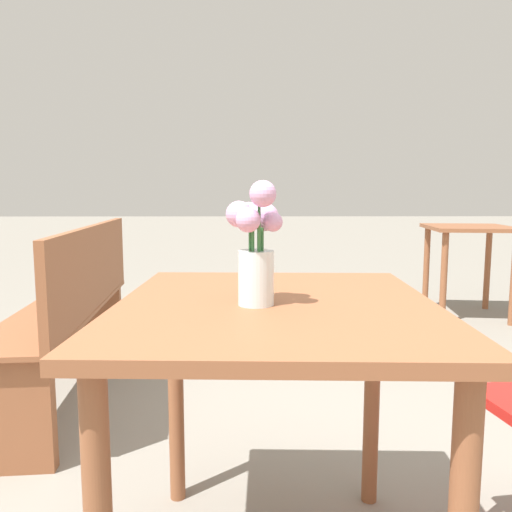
% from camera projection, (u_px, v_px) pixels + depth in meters
% --- Properties ---
extents(table_front, '(0.78, 0.89, 0.75)m').
position_uv_depth(table_front, '(276.00, 348.00, 1.21)').
color(table_front, brown).
rests_on(table_front, ground_plane).
extents(flower_vase, '(0.13, 0.15, 0.29)m').
position_uv_depth(flower_vase, '(256.00, 249.00, 1.14)').
color(flower_vase, silver).
rests_on(flower_vase, table_front).
extents(bench_near, '(0.48, 1.52, 0.85)m').
position_uv_depth(bench_near, '(76.00, 306.00, 2.44)').
color(bench_near, brown).
rests_on(bench_near, ground_plane).
extents(table_back, '(0.71, 0.74, 0.74)m').
position_uv_depth(table_back, '(468.00, 244.00, 4.04)').
color(table_back, brown).
rests_on(table_back, ground_plane).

